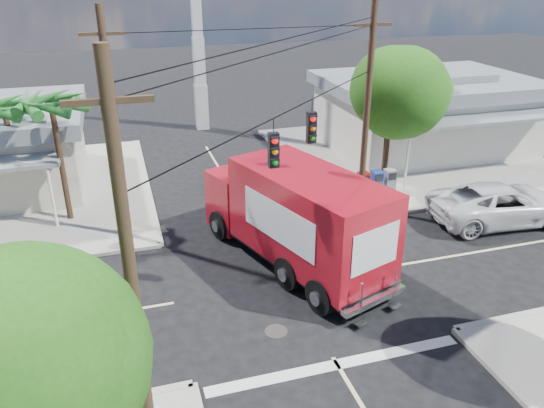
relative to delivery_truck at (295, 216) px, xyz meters
name	(u,v)px	position (x,y,z in m)	size (l,w,h in m)	color
ground	(288,284)	(-0.67, -1.33, -1.91)	(120.00, 120.00, 0.00)	black
sidewalk_ne	(406,155)	(10.21, 9.55, -1.84)	(14.12, 14.12, 0.14)	#9A958B
road_markings	(303,307)	(-0.67, -2.80, -1.91)	(32.00, 32.00, 0.01)	beige
building_ne	(425,110)	(11.83, 10.64, 0.41)	(11.80, 10.20, 4.50)	silver
radio_tower	(198,43)	(-0.17, 18.67, 3.73)	(0.80, 0.80, 17.00)	silver
tree_sw_front	(23,373)	(-7.66, -8.87, 2.42)	(3.88, 3.78, 6.03)	#422D1C
tree_ne_front	(392,94)	(6.54, 5.43, 2.85)	(4.21, 4.14, 6.66)	#422D1C
tree_ne_back	(415,93)	(9.14, 7.63, 2.27)	(3.77, 3.66, 5.82)	#422D1C
palm_nw_front	(51,107)	(-8.17, 6.17, 3.13)	(3.01, 3.08, 5.59)	#422D1C
palm_nw_back	(4,111)	(-10.17, 7.67, 2.76)	(3.01, 3.08, 5.19)	#422D1C
utility_poles	(230,147)	(-2.25, 0.28, 2.76)	(12.00, 10.68, 9.00)	#473321
vending_boxes	(376,182)	(5.83, 4.87, -1.22)	(1.90, 0.50, 1.10)	#AC0B08
delivery_truck	(295,216)	(0.00, 0.00, 0.00)	(5.22, 9.06, 3.77)	black
parked_car	(501,203)	(9.61, 0.74, -1.06)	(2.82, 6.11, 1.70)	silver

